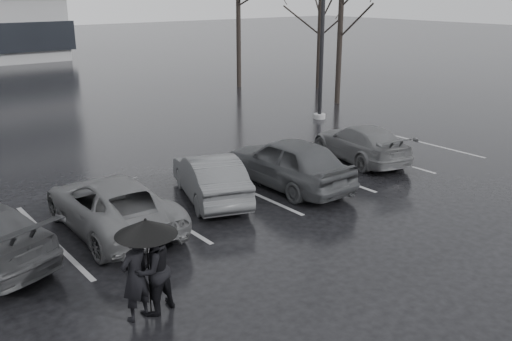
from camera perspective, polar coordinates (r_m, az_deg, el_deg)
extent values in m
plane|color=black|center=(14.27, 2.98, -5.06)|extent=(160.00, 160.00, 0.00)
imported|color=black|center=(16.49, 3.23, 0.85)|extent=(1.76, 4.35, 1.48)
imported|color=#2E2E31|center=(15.56, -4.61, -0.65)|extent=(2.48, 4.05, 1.26)
imported|color=#444446|center=(14.03, -14.25, -3.27)|extent=(2.20, 4.56, 1.25)
imported|color=#444446|center=(19.42, 10.41, 2.74)|extent=(2.53, 4.36, 1.19)
imported|color=black|center=(10.16, -12.00, -10.31)|extent=(0.68, 0.54, 1.63)
imported|color=black|center=(10.29, -10.34, -9.69)|extent=(0.96, 0.83, 1.68)
cylinder|color=black|center=(10.27, -10.67, -10.12)|extent=(0.02, 0.02, 1.57)
cone|color=black|center=(9.89, -10.97, -5.58)|extent=(1.08, 1.08, 0.27)
sphere|color=black|center=(9.83, -11.01, -4.85)|extent=(0.05, 0.05, 0.05)
cylinder|color=gray|center=(25.58, 6.36, 5.42)|extent=(0.52, 0.52, 0.21)
cylinder|color=black|center=(25.02, 6.73, 15.77)|extent=(0.17, 0.17, 9.41)
cube|color=#939396|center=(14.08, -19.83, -6.49)|extent=(0.12, 5.00, 0.00)
cube|color=#939396|center=(15.05, -9.71, -4.06)|extent=(0.12, 5.00, 0.00)
cube|color=#939396|center=(16.44, -1.12, -1.89)|extent=(0.12, 5.00, 0.00)
cube|color=#939396|center=(18.16, 5.98, -0.05)|extent=(0.12, 5.00, 0.00)
cube|color=#939396|center=(20.13, 11.77, 1.44)|extent=(0.12, 5.00, 0.00)
cube|color=#939396|center=(22.27, 16.49, 2.65)|extent=(0.12, 5.00, 0.00)
cylinder|color=black|center=(28.73, 8.45, 14.54)|extent=(0.26, 0.26, 8.00)
cylinder|color=black|center=(33.34, 6.41, 14.18)|extent=(0.26, 0.26, 7.00)
cylinder|color=black|center=(33.35, -1.78, 15.57)|extent=(0.26, 0.26, 8.50)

